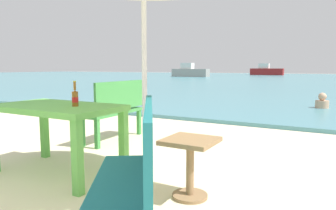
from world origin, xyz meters
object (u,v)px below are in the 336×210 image
at_px(side_table_wood, 190,159).
at_px(boat_tanker, 266,71).
at_px(bench_green_left, 116,107).
at_px(swimmer_person, 322,102).
at_px(picnic_table_green, 57,115).
at_px(bench_teal_center, 134,173).
at_px(beer_bottle_amber, 75,97).
at_px(boat_cargo_ship, 190,72).

xyz_separation_m(side_table_wood, boat_tanker, (-8.30, 42.14, 0.30)).
bearing_deg(bench_green_left, swimmer_person, 63.77).
bearing_deg(side_table_wood, bench_green_left, 144.28).
xyz_separation_m(picnic_table_green, swimmer_person, (2.23, 6.90, -0.41)).
distance_m(side_table_wood, bench_green_left, 2.43).
distance_m(bench_teal_center, swimmer_person, 7.80).
bearing_deg(beer_bottle_amber, swimmer_person, 74.15).
bearing_deg(beer_bottle_amber, bench_teal_center, -32.56).
distance_m(beer_bottle_amber, bench_teal_center, 1.66).
bearing_deg(swimmer_person, picnic_table_green, -107.90).
height_order(picnic_table_green, bench_teal_center, bench_teal_center).
distance_m(beer_bottle_amber, boat_tanker, 42.82).
xyz_separation_m(bench_teal_center, bench_green_left, (-2.06, 2.39, 0.00)).
relative_size(picnic_table_green, swimmer_person, 3.41).
bearing_deg(picnic_table_green, boat_tanker, 99.07).
bearing_deg(beer_bottle_amber, side_table_wood, 4.67).
bearing_deg(boat_tanker, beer_bottle_amber, -80.56).
relative_size(picnic_table_green, boat_tanker, 0.32).
bearing_deg(swimmer_person, boat_cargo_ship, 122.73).
xyz_separation_m(bench_teal_center, swimmer_person, (0.59, 7.77, -0.30)).
relative_size(picnic_table_green, bench_green_left, 1.16).
height_order(bench_green_left, swimmer_person, bench_green_left).
relative_size(beer_bottle_amber, swimmer_person, 0.65).
bearing_deg(beer_bottle_amber, picnic_table_green, -177.78).
bearing_deg(boat_cargo_ship, swimmer_person, -57.27).
bearing_deg(picnic_table_green, side_table_wood, 4.24).
bearing_deg(bench_teal_center, swimmer_person, 85.68).
xyz_separation_m(side_table_wood, bench_green_left, (-1.97, 1.42, 0.19)).
bearing_deg(bench_green_left, side_table_wood, -35.72).
xyz_separation_m(side_table_wood, bench_teal_center, (0.09, -0.98, 0.19)).
distance_m(bench_teal_center, boat_tanker, 43.92).
xyz_separation_m(picnic_table_green, bench_teal_center, (1.64, -0.86, -0.11)).
height_order(bench_green_left, boat_cargo_ship, boat_cargo_ship).
bearing_deg(picnic_table_green, bench_teal_center, -27.74).
bearing_deg(side_table_wood, swimmer_person, 84.29).
height_order(boat_cargo_ship, boat_tanker, boat_tanker).
xyz_separation_m(picnic_table_green, side_table_wood, (1.55, 0.12, -0.30)).
bearing_deg(bench_teal_center, boat_cargo_ship, 114.86).
relative_size(side_table_wood, swimmer_person, 1.32).
xyz_separation_m(swimmer_person, boat_cargo_ship, (-15.00, 23.34, 0.40)).
xyz_separation_m(beer_bottle_amber, side_table_wood, (1.28, 0.10, -0.50)).
height_order(bench_green_left, boat_tanker, boat_tanker).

